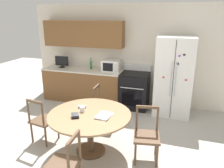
% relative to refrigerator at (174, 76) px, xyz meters
% --- Properties ---
extents(ground_plane, '(14.00, 14.00, 0.00)m').
position_rel_refrigerator_xyz_m(ground_plane, '(-1.32, -2.20, -0.93)').
color(ground_plane, '#B2ADA3').
extents(back_wall, '(5.20, 0.44, 2.60)m').
position_rel_refrigerator_xyz_m(back_wall, '(-1.62, 0.39, 0.51)').
color(back_wall, silver).
rests_on(back_wall, ground_plane).
extents(kitchen_counter, '(2.23, 0.64, 0.90)m').
position_rel_refrigerator_xyz_m(kitchen_counter, '(-2.42, 0.09, -0.48)').
color(kitchen_counter, brown).
rests_on(kitchen_counter, ground_plane).
extents(refrigerator, '(0.85, 0.79, 1.87)m').
position_rel_refrigerator_xyz_m(refrigerator, '(0.00, 0.00, 0.00)').
color(refrigerator, white).
rests_on(refrigerator, ground_plane).
extents(oven_range, '(0.70, 0.68, 1.08)m').
position_rel_refrigerator_xyz_m(oven_range, '(-0.95, 0.06, -0.47)').
color(oven_range, black).
rests_on(oven_range, ground_plane).
extents(microwave, '(0.47, 0.35, 0.30)m').
position_rel_refrigerator_xyz_m(microwave, '(-1.60, 0.13, 0.12)').
color(microwave, white).
rests_on(microwave, kitchen_counter).
extents(countertop_tv, '(0.38, 0.16, 0.32)m').
position_rel_refrigerator_xyz_m(countertop_tv, '(-3.07, 0.13, 0.14)').
color(countertop_tv, black).
rests_on(countertop_tv, kitchen_counter).
extents(counter_bottle, '(0.06, 0.06, 0.31)m').
position_rel_refrigerator_xyz_m(counter_bottle, '(-2.21, 0.20, 0.08)').
color(counter_bottle, '#2D6B38').
rests_on(counter_bottle, kitchen_counter).
extents(dining_table, '(1.41, 1.41, 0.74)m').
position_rel_refrigerator_xyz_m(dining_table, '(-1.27, -2.10, -0.31)').
color(dining_table, '#997551').
rests_on(dining_table, ground_plane).
extents(dining_chair_right, '(0.49, 0.49, 0.90)m').
position_rel_refrigerator_xyz_m(dining_chair_right, '(-0.30, -2.00, -0.50)').
color(dining_chair_right, brown).
rests_on(dining_chair_right, ground_plane).
extents(dining_chair_near, '(0.44, 0.44, 0.90)m').
position_rel_refrigerator_xyz_m(dining_chair_near, '(-1.22, -3.07, -0.50)').
color(dining_chair_near, brown).
rests_on(dining_chair_near, ground_plane).
extents(dining_chair_left, '(0.48, 0.48, 0.90)m').
position_rel_refrigerator_xyz_m(dining_chair_left, '(-2.24, -2.06, -0.50)').
color(dining_chair_left, brown).
rests_on(dining_chair_left, ground_plane).
extents(dining_chair_far, '(0.44, 0.44, 0.90)m').
position_rel_refrigerator_xyz_m(dining_chair_far, '(-1.37, -1.12, -0.50)').
color(dining_chair_far, brown).
rests_on(dining_chair_far, ground_plane).
extents(candle_glass, '(0.08, 0.08, 0.09)m').
position_rel_refrigerator_xyz_m(candle_glass, '(-1.42, -2.05, -0.16)').
color(candle_glass, silver).
rests_on(candle_glass, dining_table).
extents(folded_napkin, '(0.15, 0.10, 0.05)m').
position_rel_refrigerator_xyz_m(folded_napkin, '(-1.49, -1.91, -0.17)').
color(folded_napkin, '#A3BCDB').
rests_on(folded_napkin, dining_table).
extents(wallet, '(0.17, 0.17, 0.07)m').
position_rel_refrigerator_xyz_m(wallet, '(-1.43, -2.30, -0.17)').
color(wallet, black).
rests_on(wallet, dining_table).
extents(mail_stack, '(0.28, 0.34, 0.02)m').
position_rel_refrigerator_xyz_m(mail_stack, '(-1.00, -2.12, -0.18)').
color(mail_stack, white).
rests_on(mail_stack, dining_table).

